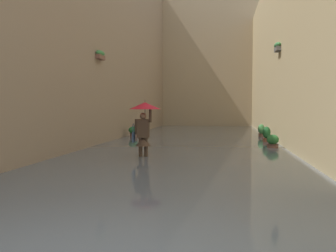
# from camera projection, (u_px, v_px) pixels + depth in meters

# --- Properties ---
(ground_plane) EXTENTS (67.46, 67.46, 0.00)m
(ground_plane) POSITION_uv_depth(u_px,v_px,m) (193.00, 144.00, 16.86)
(ground_plane) COLOR #605B56
(flood_water) EXTENTS (8.36, 32.98, 0.19)m
(flood_water) POSITION_uv_depth(u_px,v_px,m) (193.00, 142.00, 16.85)
(flood_water) COLOR slate
(flood_water) RESTS_ON ground_plane
(building_facade_left) EXTENTS (2.04, 30.98, 9.06)m
(building_facade_left) POSITION_uv_depth(u_px,v_px,m) (297.00, 45.00, 15.89)
(building_facade_left) COLOR tan
(building_facade_left) RESTS_ON ground_plane
(building_facade_right) EXTENTS (2.04, 30.98, 11.47)m
(building_facade_right) POSITION_uv_depth(u_px,v_px,m) (97.00, 26.00, 17.27)
(building_facade_right) COLOR gray
(building_facade_right) RESTS_ON ground_plane
(building_facade_far) EXTENTS (11.16, 1.80, 13.45)m
(building_facade_far) POSITION_uv_depth(u_px,v_px,m) (207.00, 50.00, 30.71)
(building_facade_far) COLOR tan
(building_facade_far) RESTS_ON ground_plane
(person_wading) EXTENTS (1.01, 1.01, 1.98)m
(person_wading) POSITION_uv_depth(u_px,v_px,m) (144.00, 119.00, 11.25)
(person_wading) COLOR #2D2319
(person_wading) RESTS_ON ground_plane
(potted_plant_far_left) EXTENTS (0.36, 0.36, 0.87)m
(potted_plant_far_left) POSITION_uv_depth(u_px,v_px,m) (266.00, 136.00, 16.25)
(potted_plant_far_left) COLOR #9E563D
(potted_plant_far_left) RESTS_ON ground_plane
(potted_plant_mid_left) EXTENTS (0.47, 0.47, 0.69)m
(potted_plant_mid_left) POSITION_uv_depth(u_px,v_px,m) (273.00, 143.00, 13.81)
(potted_plant_mid_left) COLOR brown
(potted_plant_mid_left) RESTS_ON ground_plane
(potted_plant_far_right) EXTENTS (0.54, 0.54, 0.74)m
(potted_plant_far_right) POSITION_uv_depth(u_px,v_px,m) (134.00, 132.00, 18.83)
(potted_plant_far_right) COLOR brown
(potted_plant_far_right) RESTS_ON ground_plane
(potted_plant_near_left) EXTENTS (0.36, 0.36, 0.85)m
(potted_plant_near_left) POSITION_uv_depth(u_px,v_px,m) (261.00, 132.00, 19.10)
(potted_plant_near_left) COLOR brown
(potted_plant_near_left) RESTS_ON ground_plane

